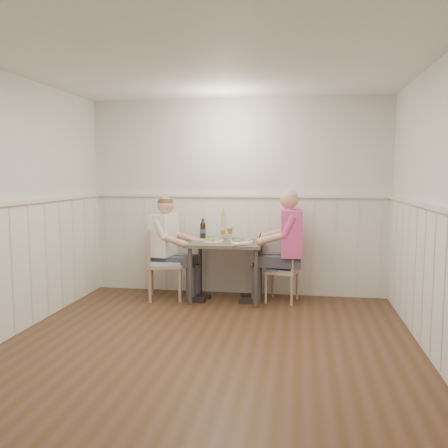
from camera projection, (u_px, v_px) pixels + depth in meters
name	position (u px, v px, depth m)	size (l,w,h in m)	color
ground_plane	(204.00, 353.00, 4.28)	(4.50, 4.50, 0.00)	#482E18
room_shell	(204.00, 184.00, 4.12)	(4.04, 4.54, 2.60)	silver
wainscot	(217.00, 264.00, 4.88)	(4.00, 4.49, 1.34)	silver
dining_table	(227.00, 250.00, 6.03)	(0.91, 0.70, 0.75)	#4C4033
chair_right	(286.00, 268.00, 5.95)	(0.45, 0.45, 0.80)	tan
chair_left	(161.00, 260.00, 6.09)	(0.53, 0.53, 0.93)	tan
man_in_pink	(287.00, 255.00, 5.91)	(0.68, 0.47, 1.44)	#3F3F47
diner_cream	(167.00, 255.00, 6.15)	(0.66, 0.46, 1.35)	#3F3F47
plate_man	(241.00, 241.00, 5.94)	(0.29, 0.29, 0.07)	white
plate_diner	(212.00, 240.00, 6.04)	(0.28, 0.28, 0.07)	white
beer_glass_a	(230.00, 230.00, 6.18)	(0.08, 0.08, 0.19)	silver
beer_glass_b	(223.00, 232.00, 6.15)	(0.07, 0.07, 0.17)	silver
beer_bottle	(203.00, 230.00, 6.30)	(0.08, 0.08, 0.27)	black
rolled_napkin	(240.00, 244.00, 5.70)	(0.20, 0.16, 0.05)	white
grass_vase	(221.00, 224.00, 6.31)	(0.05, 0.05, 0.43)	silver
gingham_mat	(206.00, 239.00, 6.23)	(0.36, 0.30, 0.01)	#517AB6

